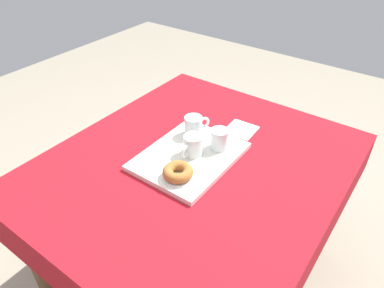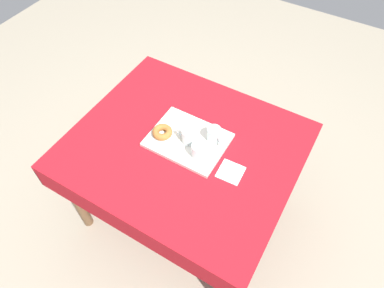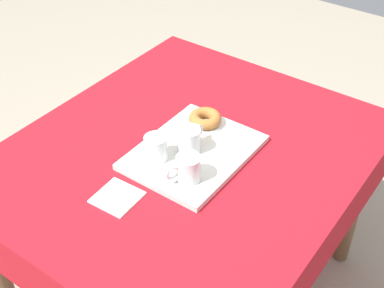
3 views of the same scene
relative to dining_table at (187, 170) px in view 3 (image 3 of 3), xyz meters
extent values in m
plane|color=gray|center=(0.00, 0.00, -0.65)|extent=(6.00, 6.00, 0.00)
cube|color=#A8141E|center=(0.00, 0.00, 0.06)|extent=(1.24, 1.07, 0.04)
cube|color=#A8141E|center=(0.00, -0.53, -0.03)|extent=(1.24, 0.01, 0.14)
cube|color=#A8141E|center=(0.00, 0.53, -0.03)|extent=(1.24, 0.01, 0.14)
cube|color=#A8141E|center=(0.62, 0.00, -0.03)|extent=(0.01, 1.07, 0.14)
cylinder|color=brown|center=(0.53, -0.44, -0.30)|extent=(0.06, 0.06, 0.70)
cylinder|color=brown|center=(0.53, 0.44, -0.30)|extent=(0.06, 0.06, 0.70)
cube|color=silver|center=(-0.01, -0.03, 0.10)|extent=(0.42, 0.33, 0.02)
cylinder|color=silver|center=(-0.13, -0.10, 0.15)|extent=(0.08, 0.08, 0.08)
cylinder|color=#84380F|center=(-0.13, -0.10, 0.14)|extent=(0.07, 0.07, 0.06)
torus|color=silver|center=(-0.17, -0.08, 0.15)|extent=(0.05, 0.03, 0.05)
cylinder|color=silver|center=(-0.02, -0.02, 0.15)|extent=(0.08, 0.08, 0.08)
cylinder|color=#84380F|center=(-0.02, -0.02, 0.14)|extent=(0.07, 0.07, 0.06)
torus|color=silver|center=(0.03, -0.02, 0.15)|extent=(0.05, 0.01, 0.05)
cylinder|color=silver|center=(-0.11, 0.04, 0.15)|extent=(0.07, 0.07, 0.08)
cylinder|color=silver|center=(-0.11, 0.04, 0.13)|extent=(0.06, 0.06, 0.05)
cylinder|color=white|center=(0.13, 0.02, 0.11)|extent=(0.12, 0.12, 0.01)
torus|color=#A3662D|center=(0.13, 0.02, 0.13)|extent=(0.11, 0.11, 0.04)
cube|color=white|center=(-0.30, 0.03, 0.09)|extent=(0.13, 0.13, 0.01)
camera|label=1|loc=(0.89, 0.63, 0.97)|focal=33.36mm
camera|label=2|loc=(-0.63, 0.98, 1.58)|focal=32.10mm
camera|label=3|loc=(-1.10, -0.82, 1.20)|focal=49.98mm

